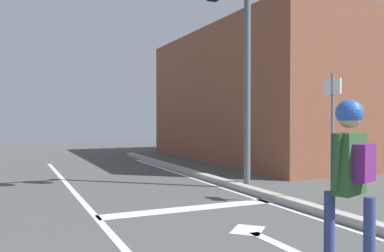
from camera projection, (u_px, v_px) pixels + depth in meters
The scene contains 10 objects.
lane_line_center at pixel (111, 233), 5.95m from camera, with size 0.12×20.00×0.01m, color silver.
lane_line_curbside at pixel (295, 211), 7.35m from camera, with size 0.12×20.00×0.01m, color silver.
stop_bar at pixel (191, 208), 7.61m from camera, with size 3.53×0.40×0.01m, color silver.
lane_arrow_stem at pixel (282, 246), 5.36m from camera, with size 0.16×1.40×0.01m, color silver.
lane_arrow_head at pixel (248, 230), 6.14m from camera, with size 0.56×0.44×0.01m, color silver.
curb_strip at pixel (306, 207), 7.45m from camera, with size 0.24×24.00×0.14m, color #A7A49C.
skater at pixel (351, 164), 3.97m from camera, with size 0.47×0.64×1.80m.
traffic_signal_mast at pixel (209, 21), 9.37m from camera, with size 3.75×0.34×5.44m.
street_sign_post at pixel (332, 120), 7.90m from camera, with size 0.06×0.44×2.57m.
building_block at pixel (289, 97), 17.50m from camera, with size 8.36×10.82×5.24m, color brown.
Camera 1 is at (-1.47, 0.11, 1.69)m, focal length 37.87 mm.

